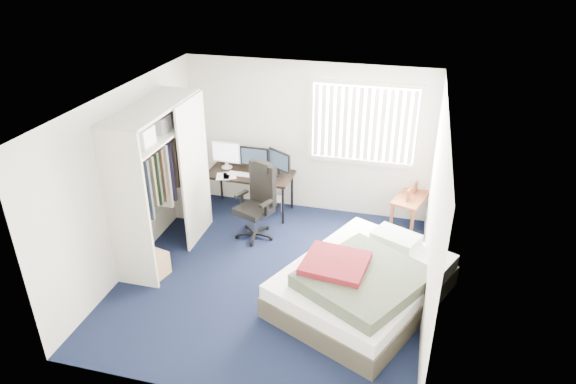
% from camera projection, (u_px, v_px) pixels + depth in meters
% --- Properties ---
extents(ground, '(4.20, 4.20, 0.00)m').
position_uv_depth(ground, '(272.00, 277.00, 7.06)').
color(ground, black).
rests_on(ground, ground).
extents(room_shell, '(4.20, 4.20, 4.20)m').
position_uv_depth(room_shell, '(271.00, 178.00, 6.37)').
color(room_shell, silver).
rests_on(room_shell, ground).
extents(window_assembly, '(1.72, 0.09, 1.32)m').
position_uv_depth(window_assembly, '(364.00, 124.00, 7.89)').
color(window_assembly, white).
rests_on(window_assembly, ground).
extents(closet, '(0.64, 1.84, 2.22)m').
position_uv_depth(closet, '(160.00, 167.00, 7.04)').
color(closet, beige).
rests_on(closet, ground).
extents(desk, '(1.44, 0.70, 1.15)m').
position_uv_depth(desk, '(251.00, 171.00, 8.43)').
color(desk, black).
rests_on(desk, ground).
extents(office_chair, '(0.74, 0.74, 1.19)m').
position_uv_depth(office_chair, '(257.00, 209.00, 7.85)').
color(office_chair, black).
rests_on(office_chair, ground).
extents(footstool, '(0.32, 0.28, 0.22)m').
position_uv_depth(footstool, '(276.00, 201.00, 8.68)').
color(footstool, white).
rests_on(footstool, ground).
extents(nightstand, '(0.65, 0.91, 0.75)m').
position_uv_depth(nightstand, '(412.00, 199.00, 8.03)').
color(nightstand, brown).
rests_on(nightstand, ground).
extents(bed, '(2.40, 2.66, 0.71)m').
position_uv_depth(bed, '(362.00, 283.00, 6.46)').
color(bed, '#3D382C').
rests_on(bed, ground).
extents(pine_box, '(0.51, 0.43, 0.33)m').
position_uv_depth(pine_box, '(150.00, 264.00, 7.05)').
color(pine_box, tan).
rests_on(pine_box, ground).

